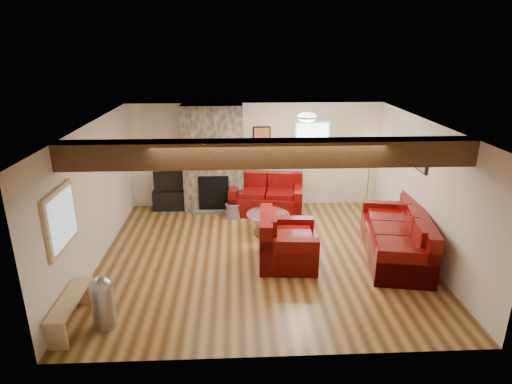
% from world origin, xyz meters
% --- Properties ---
extents(room, '(8.00, 8.00, 8.00)m').
position_xyz_m(room, '(0.00, 0.00, 1.25)').
color(room, '#533316').
rests_on(room, ground).
extents(floor, '(6.00, 6.00, 0.00)m').
position_xyz_m(floor, '(0.00, 0.00, 0.00)').
color(floor, '#533316').
rests_on(floor, ground).
extents(oak_beam, '(6.00, 0.36, 0.38)m').
position_xyz_m(oak_beam, '(0.00, -1.25, 2.31)').
color(oak_beam, '#321B0F').
rests_on(oak_beam, room).
extents(chimney_breast, '(1.40, 0.67, 2.50)m').
position_xyz_m(chimney_breast, '(-1.00, 2.49, 1.22)').
color(chimney_breast, '#3A342C').
rests_on(chimney_breast, floor).
extents(back_window, '(0.90, 0.08, 1.10)m').
position_xyz_m(back_window, '(1.35, 2.71, 1.55)').
color(back_window, white).
rests_on(back_window, room).
extents(hatch_window, '(0.08, 1.00, 0.90)m').
position_xyz_m(hatch_window, '(-2.96, -1.50, 1.45)').
color(hatch_window, tan).
rests_on(hatch_window, room).
extents(ceiling_dome, '(0.40, 0.40, 0.18)m').
position_xyz_m(ceiling_dome, '(0.90, 0.90, 2.44)').
color(ceiling_dome, '#F2E5CE').
rests_on(ceiling_dome, room).
extents(artwork_back, '(0.42, 0.06, 0.52)m').
position_xyz_m(artwork_back, '(0.15, 2.71, 1.70)').
color(artwork_back, black).
rests_on(artwork_back, room).
extents(artwork_right, '(0.06, 0.55, 0.42)m').
position_xyz_m(artwork_right, '(2.96, 0.30, 1.75)').
color(artwork_right, black).
rests_on(artwork_right, room).
extents(sofa_three, '(1.41, 2.52, 0.92)m').
position_xyz_m(sofa_three, '(2.48, -0.11, 0.46)').
color(sofa_three, '#480705').
rests_on(sofa_three, floor).
extents(loveseat, '(1.80, 1.21, 0.89)m').
position_xyz_m(loveseat, '(0.24, 2.23, 0.44)').
color(loveseat, '#480705').
rests_on(loveseat, floor).
extents(armchair_red, '(1.09, 1.22, 0.93)m').
position_xyz_m(armchair_red, '(0.45, -0.25, 0.47)').
color(armchair_red, '#480705').
rests_on(armchair_red, floor).
extents(coffee_table, '(0.90, 0.90, 0.47)m').
position_xyz_m(coffee_table, '(0.18, 1.01, 0.22)').
color(coffee_table, '#422915').
rests_on(coffee_table, floor).
extents(tv_cabinet, '(0.96, 0.38, 0.48)m').
position_xyz_m(tv_cabinet, '(-1.98, 2.53, 0.24)').
color(tv_cabinet, black).
rests_on(tv_cabinet, floor).
extents(television, '(0.86, 0.11, 0.50)m').
position_xyz_m(television, '(-1.98, 2.53, 0.73)').
color(television, black).
rests_on(television, tv_cabinet).
extents(floor_lamp, '(0.41, 0.41, 1.60)m').
position_xyz_m(floor_lamp, '(2.72, 2.48, 1.37)').
color(floor_lamp, tan).
rests_on(floor_lamp, floor).
extents(pine_bench, '(0.27, 1.16, 0.44)m').
position_xyz_m(pine_bench, '(-2.83, -1.95, 0.22)').
color(pine_bench, tan).
rests_on(pine_bench, floor).
extents(pedal_bin, '(0.34, 0.34, 0.80)m').
position_xyz_m(pedal_bin, '(-2.35, -2.01, 0.40)').
color(pedal_bin, '#9A9A9F').
rests_on(pedal_bin, floor).
extents(coal_bucket, '(0.37, 0.37, 0.35)m').
position_xyz_m(coal_bucket, '(-0.56, 1.92, 0.17)').
color(coal_bucket, gray).
rests_on(coal_bucket, floor).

